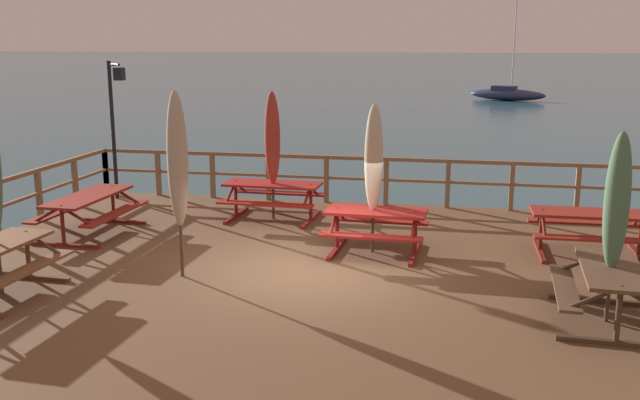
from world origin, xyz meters
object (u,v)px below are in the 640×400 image
(picnic_table_back_left, at_px, (611,282))
(picnic_table_front_right, at_px, (273,193))
(patio_umbrella_tall_front, at_px, (272,139))
(patio_umbrella_short_mid, at_px, (374,159))
(patio_umbrella_short_back, at_px, (178,160))
(patio_umbrella_tall_back_right, at_px, (617,203))
(picnic_table_mid_right, at_px, (376,222))
(sailboat_distant, at_px, (507,94))
(lamp_post_hooked, at_px, (115,109))
(picnic_table_back_right, at_px, (89,205))
(picnic_table_front_left, at_px, (591,224))

(picnic_table_back_left, bearing_deg, picnic_table_front_right, 141.80)
(patio_umbrella_tall_front, bearing_deg, patio_umbrella_short_mid, -39.95)
(picnic_table_back_left, relative_size, patio_umbrella_short_back, 0.66)
(picnic_table_front_right, distance_m, patio_umbrella_short_back, 4.11)
(patio_umbrella_tall_back_right, bearing_deg, picnic_table_mid_right, 143.39)
(patio_umbrella_short_mid, bearing_deg, patio_umbrella_tall_back_right, -36.56)
(patio_umbrella_tall_back_right, relative_size, patio_umbrella_tall_front, 0.96)
(picnic_table_back_left, bearing_deg, patio_umbrella_tall_back_right, 103.13)
(picnic_table_front_right, bearing_deg, picnic_table_back_left, -38.20)
(patio_umbrella_short_back, relative_size, sailboat_distant, 0.38)
(patio_umbrella_tall_back_right, xyz_separation_m, patio_umbrella_short_mid, (-3.44, 2.55, 0.04))
(patio_umbrella_tall_front, xyz_separation_m, patio_umbrella_short_back, (-0.45, -3.86, 0.17))
(lamp_post_hooked, bearing_deg, picnic_table_back_right, -73.79)
(picnic_table_front_right, xyz_separation_m, picnic_table_back_right, (-3.14, -1.84, 0.00))
(picnic_table_front_left, distance_m, lamp_post_hooked, 10.46)
(picnic_table_mid_right, relative_size, picnic_table_front_right, 0.88)
(patio_umbrella_tall_back_right, bearing_deg, patio_umbrella_tall_front, 142.03)
(patio_umbrella_short_back, bearing_deg, picnic_table_mid_right, 33.55)
(patio_umbrella_tall_back_right, bearing_deg, picnic_table_back_left, -76.87)
(picnic_table_front_left, bearing_deg, sailboat_distant, 88.51)
(picnic_table_mid_right, distance_m, patio_umbrella_tall_front, 3.30)
(patio_umbrella_tall_front, height_order, sailboat_distant, sailboat_distant)
(picnic_table_front_right, height_order, patio_umbrella_short_mid, patio_umbrella_short_mid)
(picnic_table_back_left, distance_m, picnic_table_back_right, 9.33)
(picnic_table_back_right, xyz_separation_m, patio_umbrella_tall_back_right, (8.91, -2.67, 1.05))
(patio_umbrella_short_mid, bearing_deg, lamp_post_hooked, 154.32)
(picnic_table_front_right, relative_size, patio_umbrella_short_back, 0.69)
(picnic_table_back_left, height_order, patio_umbrella_tall_back_right, patio_umbrella_tall_back_right)
(patio_umbrella_tall_front, distance_m, sailboat_distant, 44.56)
(picnic_table_back_left, relative_size, picnic_table_mid_right, 1.08)
(sailboat_distant, bearing_deg, picnic_table_front_right, -99.35)
(picnic_table_back_right, height_order, patio_umbrella_short_mid, patio_umbrella_short_mid)
(picnic_table_back_left, relative_size, picnic_table_back_right, 0.87)
(patio_umbrella_tall_back_right, xyz_separation_m, patio_umbrella_short_back, (-6.21, 0.63, 0.24))
(picnic_table_front_left, distance_m, patio_umbrella_short_back, 7.06)
(patio_umbrella_short_back, bearing_deg, lamp_post_hooked, 125.63)
(picnic_table_back_left, xyz_separation_m, lamp_post_hooked, (-9.77, 5.63, 1.56))
(picnic_table_back_right, relative_size, patio_umbrella_tall_back_right, 0.87)
(picnic_table_front_left, xyz_separation_m, sailboat_distant, (1.18, 45.31, -0.94))
(patio_umbrella_short_back, bearing_deg, picnic_table_back_right, 143.06)
(picnic_table_back_right, height_order, sailboat_distant, sailboat_distant)
(picnic_table_front_right, height_order, picnic_table_front_left, same)
(picnic_table_front_left, distance_m, sailboat_distant, 45.33)
(picnic_table_mid_right, xyz_separation_m, picnic_table_front_right, (-2.39, 2.00, 0.01))
(picnic_table_mid_right, distance_m, lamp_post_hooked, 7.26)
(picnic_table_back_right, xyz_separation_m, patio_umbrella_short_mid, (5.47, -0.11, 1.09))
(picnic_table_mid_right, height_order, picnic_table_front_right, same)
(picnic_table_mid_right, distance_m, picnic_table_front_left, 3.70)
(picnic_table_mid_right, xyz_separation_m, picnic_table_front_left, (3.65, 0.60, 0.01))
(picnic_table_back_left, distance_m, picnic_table_front_right, 7.36)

